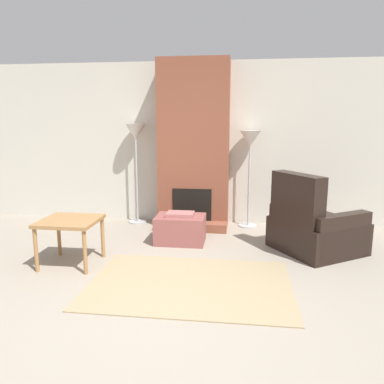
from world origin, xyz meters
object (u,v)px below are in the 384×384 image
at_px(armchair, 312,229).
at_px(floor_lamp_right, 250,145).
at_px(floor_lamp_left, 136,139).
at_px(side_table, 70,225).
at_px(ottoman, 180,229).

distance_m(armchair, floor_lamp_right, 1.68).
xyz_separation_m(armchair, floor_lamp_left, (-2.62, 1.09, 1.09)).
bearing_deg(floor_lamp_left, side_table, -98.12).
height_order(side_table, floor_lamp_left, floor_lamp_left).
height_order(ottoman, armchair, armchair).
bearing_deg(ottoman, side_table, -140.18).
relative_size(ottoman, floor_lamp_right, 0.44).
bearing_deg(armchair, ottoman, 51.97).
bearing_deg(ottoman, floor_lamp_left, 132.59).
relative_size(ottoman, floor_lamp_left, 0.42).
bearing_deg(ottoman, floor_lamp_right, 45.13).
relative_size(ottoman, armchair, 0.52).
height_order(armchair, floor_lamp_left, floor_lamp_left).
bearing_deg(floor_lamp_right, armchair, -53.91).
distance_m(floor_lamp_left, floor_lamp_right, 1.82).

